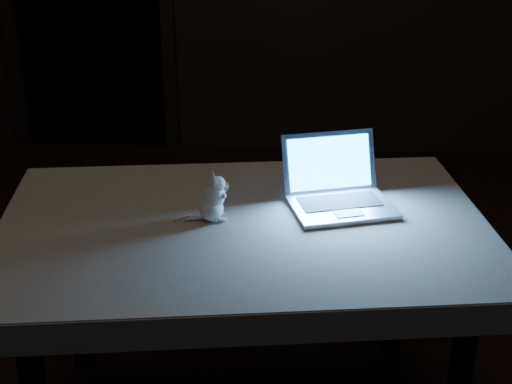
# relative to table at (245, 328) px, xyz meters

# --- Properties ---
(table) EXTENTS (1.45, 1.05, 0.72)m
(table) POSITION_rel_table_xyz_m (0.00, 0.00, 0.00)
(table) COLOR black
(table) RESTS_ON floor
(tablecloth) EXTENTS (1.55, 1.15, 0.09)m
(tablecloth) POSITION_rel_table_xyz_m (-0.06, 0.02, 0.32)
(tablecloth) COLOR beige
(tablecloth) RESTS_ON table
(laptop) EXTENTS (0.36, 0.34, 0.20)m
(laptop) POSITION_rel_table_xyz_m (0.29, 0.11, 0.47)
(laptop) COLOR silver
(laptop) RESTS_ON tablecloth
(plush_mouse) EXTENTS (0.11, 0.11, 0.14)m
(plush_mouse) POSITION_rel_table_xyz_m (-0.10, 0.01, 0.44)
(plush_mouse) COLOR white
(plush_mouse) RESTS_ON tablecloth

